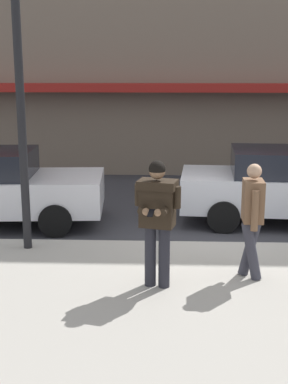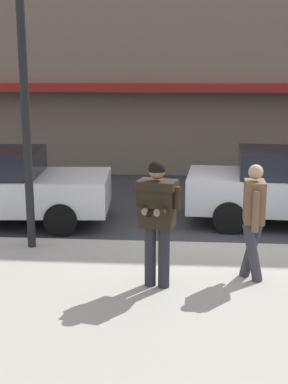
% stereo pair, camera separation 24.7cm
% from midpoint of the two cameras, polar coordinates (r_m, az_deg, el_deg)
% --- Properties ---
extents(ground_plane, '(80.00, 80.00, 0.00)m').
position_cam_midpoint_polar(ground_plane, '(9.82, 8.16, -5.75)').
color(ground_plane, '#333338').
extents(curb_paint_line, '(28.00, 0.12, 0.01)m').
position_cam_midpoint_polar(curb_paint_line, '(9.99, 13.90, -5.67)').
color(curb_paint_line, silver).
rests_on(curb_paint_line, ground).
extents(man_texting_on_phone, '(0.63, 0.63, 1.81)m').
position_cam_midpoint_polar(man_texting_on_phone, '(7.31, 2.37, -1.98)').
color(man_texting_on_phone, '#23232B').
rests_on(man_texting_on_phone, sidewalk).
extents(pedestrian_dark_coat, '(0.34, 0.60, 1.70)m').
position_cam_midpoint_polar(pedestrian_dark_coat, '(7.82, 12.51, -2.39)').
color(pedestrian_dark_coat, '#33333D').
rests_on(pedestrian_dark_coat, sidewalk).
extents(street_lamp_post, '(0.36, 0.36, 4.88)m').
position_cam_midpoint_polar(street_lamp_post, '(8.98, -11.98, 12.75)').
color(street_lamp_post, black).
rests_on(street_lamp_post, sidewalk).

